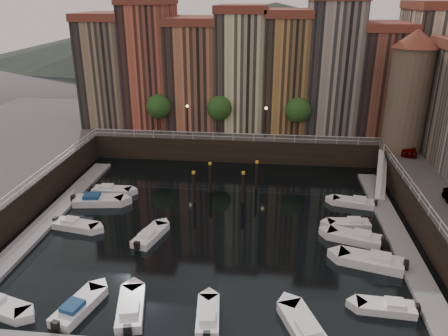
# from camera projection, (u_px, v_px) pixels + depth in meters

# --- Properties ---
(ground) EXTENTS (200.00, 200.00, 0.00)m
(ground) POSITION_uv_depth(u_px,v_px,m) (218.00, 223.00, 41.50)
(ground) COLOR black
(ground) RESTS_ON ground
(quay_far) EXTENTS (80.00, 20.00, 3.00)m
(quay_far) POSITION_uv_depth(u_px,v_px,m) (239.00, 129.00, 64.97)
(quay_far) COLOR black
(quay_far) RESTS_ON ground
(dock_left) EXTENTS (2.00, 28.00, 0.35)m
(dock_left) POSITION_uv_depth(u_px,v_px,m) (51.00, 217.00, 42.13)
(dock_left) COLOR gray
(dock_left) RESTS_ON ground
(dock_right) EXTENTS (2.00, 28.00, 0.35)m
(dock_right) POSITION_uv_depth(u_px,v_px,m) (397.00, 236.00, 38.90)
(dock_right) COLOR gray
(dock_right) RESTS_ON ground
(mountains) EXTENTS (145.00, 100.00, 18.00)m
(mountains) POSITION_uv_depth(u_px,v_px,m) (264.00, 36.00, 140.02)
(mountains) COLOR #2D382D
(mountains) RESTS_ON ground
(far_terrace) EXTENTS (48.70, 10.30, 17.50)m
(far_terrace) POSITION_uv_depth(u_px,v_px,m) (263.00, 68.00, 58.83)
(far_terrace) COLOR #897557
(far_terrace) RESTS_ON quay_far
(corner_tower) EXTENTS (5.20, 5.20, 13.80)m
(corner_tower) POSITION_uv_depth(u_px,v_px,m) (409.00, 90.00, 49.13)
(corner_tower) COLOR #6B5B4C
(corner_tower) RESTS_ON quay_right
(promenade_trees) EXTENTS (21.20, 3.20, 5.20)m
(promenade_trees) POSITION_uv_depth(u_px,v_px,m) (225.00, 108.00, 56.01)
(promenade_trees) COLOR black
(promenade_trees) RESTS_ON quay_far
(street_lamps) EXTENTS (10.36, 0.36, 4.18)m
(street_lamps) POSITION_uv_depth(u_px,v_px,m) (226.00, 116.00, 55.31)
(street_lamps) COLOR black
(street_lamps) RESTS_ON quay_far
(railings) EXTENTS (36.08, 34.04, 0.52)m
(railings) POSITION_uv_depth(u_px,v_px,m) (224.00, 167.00, 44.61)
(railings) COLOR white
(railings) RESTS_ON ground
(gangway) EXTENTS (2.78, 8.32, 3.73)m
(gangway) POSITION_uv_depth(u_px,v_px,m) (382.00, 172.00, 48.33)
(gangway) COLOR white
(gangway) RESTS_ON ground
(mooring_pilings) EXTENTS (6.68, 4.03, 3.78)m
(mooring_pilings) POSITION_uv_depth(u_px,v_px,m) (226.00, 183.00, 46.22)
(mooring_pilings) COLOR black
(mooring_pilings) RESTS_ON ground
(boat_left_2) EXTENTS (4.56, 2.34, 1.02)m
(boat_left_2) POSITION_uv_depth(u_px,v_px,m) (75.00, 225.00, 40.34)
(boat_left_2) COLOR white
(boat_left_2) RESTS_ON ground
(boat_left_3) EXTENTS (5.38, 2.55, 1.21)m
(boat_left_3) POSITION_uv_depth(u_px,v_px,m) (97.00, 200.00, 45.02)
(boat_left_3) COLOR white
(boat_left_3) RESTS_ON ground
(boat_left_4) EXTENTS (4.43, 1.71, 1.01)m
(boat_left_4) POSITION_uv_depth(u_px,v_px,m) (111.00, 190.00, 47.51)
(boat_left_4) COLOR white
(boat_left_4) RESTS_ON ground
(boat_right_0) EXTENTS (4.16, 1.74, 0.94)m
(boat_right_0) POSITION_uv_depth(u_px,v_px,m) (387.00, 307.00, 29.78)
(boat_right_0) COLOR white
(boat_right_0) RESTS_ON ground
(boat_right_1) EXTENTS (5.42, 3.18, 1.21)m
(boat_right_1) POSITION_uv_depth(u_px,v_px,m) (372.00, 261.00, 34.75)
(boat_right_1) COLOR white
(boat_right_1) RESTS_ON ground
(boat_right_2) EXTENTS (4.93, 3.06, 1.11)m
(boat_right_2) POSITION_uv_depth(u_px,v_px,m) (356.00, 238.00, 38.21)
(boat_right_2) COLOR white
(boat_right_2) RESTS_ON ground
(boat_right_3) EXTENTS (4.15, 1.77, 0.94)m
(boat_right_3) POSITION_uv_depth(u_px,v_px,m) (350.00, 224.00, 40.62)
(boat_right_3) COLOR white
(boat_right_3) RESTS_ON ground
(boat_right_4) EXTENTS (4.49, 2.40, 1.01)m
(boat_right_4) POSITION_uv_depth(u_px,v_px,m) (355.00, 202.00, 44.76)
(boat_right_4) COLOR white
(boat_right_4) RESTS_ON ground
(boat_near_0) EXTENTS (2.74, 4.74, 1.06)m
(boat_near_0) POSITION_uv_depth(u_px,v_px,m) (78.00, 307.00, 29.72)
(boat_near_0) COLOR white
(boat_near_0) RESTS_ON ground
(boat_near_1) EXTENTS (2.67, 4.88, 1.09)m
(boat_near_1) POSITION_uv_depth(u_px,v_px,m) (131.00, 309.00, 29.53)
(boat_near_1) COLOR white
(boat_near_1) RESTS_ON ground
(boat_near_2) EXTENTS (1.89, 4.18, 0.94)m
(boat_near_2) POSITION_uv_depth(u_px,v_px,m) (208.00, 317.00, 28.91)
(boat_near_2) COLOR white
(boat_near_2) RESTS_ON ground
(boat_near_3) EXTENTS (3.42, 5.10, 1.15)m
(boat_near_3) POSITION_uv_depth(u_px,v_px,m) (304.00, 329.00, 27.77)
(boat_near_3) COLOR white
(boat_near_3) RESTS_ON ground
(car_a) EXTENTS (2.53, 4.41, 1.41)m
(car_a) POSITION_uv_depth(u_px,v_px,m) (409.00, 148.00, 50.31)
(car_a) COLOR gray
(car_a) RESTS_ON quay_right
(boat_extra_103) EXTENTS (2.68, 4.55, 1.02)m
(boat_extra_103) POSITION_uv_depth(u_px,v_px,m) (150.00, 236.00, 38.58)
(boat_extra_103) COLOR white
(boat_extra_103) RESTS_ON ground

